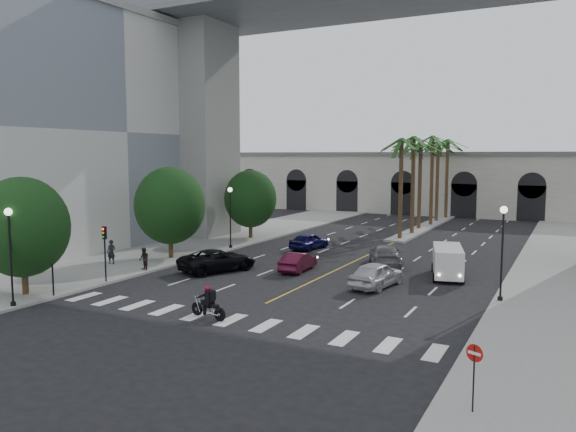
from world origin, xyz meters
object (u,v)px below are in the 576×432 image
at_px(do_not_enter_sign, 474,364).
at_px(lamp_post_left_near, 10,248).
at_px(car_b, 298,262).
at_px(car_d, 385,255).
at_px(pedestrian_a, 111,252).
at_px(car_e, 309,241).
at_px(pedestrian_b, 144,259).
at_px(motorcycle_rider, 209,304).
at_px(car_c, 218,260).
at_px(traffic_signal_near, 52,254).
at_px(lamp_post_right, 502,245).
at_px(lamp_post_left_far, 230,212).
at_px(traffic_signal_far, 105,244).
at_px(car_a, 376,274).
at_px(cargo_van, 448,261).

bearing_deg(do_not_enter_sign, lamp_post_left_near, -162.46).
relative_size(car_b, car_d, 0.75).
xyz_separation_m(car_d, pedestrian_a, (-17.80, -9.25, 0.26)).
relative_size(car_d, car_e, 1.26).
bearing_deg(do_not_enter_sign, pedestrian_b, 174.94).
height_order(motorcycle_rider, car_c, motorcycle_rider).
bearing_deg(car_e, traffic_signal_near, 83.66).
distance_m(car_e, do_not_enter_sign, 31.38).
bearing_deg(car_e, pedestrian_a, 62.40).
bearing_deg(motorcycle_rider, car_e, 113.56).
bearing_deg(lamp_post_right, car_b, 169.33).
distance_m(motorcycle_rider, do_not_enter_sign, 14.29).
bearing_deg(car_d, motorcycle_rider, 56.31).
height_order(traffic_signal_near, car_b, traffic_signal_near).
bearing_deg(do_not_enter_sign, car_b, 151.70).
height_order(car_c, car_e, car_c).
relative_size(lamp_post_left_far, traffic_signal_far, 1.47).
height_order(lamp_post_left_near, pedestrian_a, lamp_post_left_near).
relative_size(traffic_signal_near, motorcycle_rider, 1.59).
bearing_deg(car_e, lamp_post_left_far, 37.03).
distance_m(lamp_post_left_near, motorcycle_rider, 11.08).
relative_size(lamp_post_right, car_e, 1.26).
xyz_separation_m(motorcycle_rider, do_not_enter_sign, (13.39, -4.90, 0.92)).
relative_size(lamp_post_left_near, traffic_signal_near, 1.47).
xyz_separation_m(lamp_post_left_far, traffic_signal_far, (0.10, -14.50, -0.71)).
relative_size(traffic_signal_near, car_a, 0.78).
xyz_separation_m(car_d, do_not_enter_sign, (9.71, -21.84, 0.90)).
relative_size(traffic_signal_near, car_b, 0.91).
height_order(lamp_post_left_far, car_a, lamp_post_left_far).
height_order(lamp_post_left_far, motorcycle_rider, lamp_post_left_far).
bearing_deg(pedestrian_b, lamp_post_left_near, -65.76).
bearing_deg(motorcycle_rider, traffic_signal_far, 174.13).
xyz_separation_m(car_b, pedestrian_a, (-12.97, -4.63, 0.37)).
bearing_deg(car_b, traffic_signal_near, 51.47).
relative_size(lamp_post_left_far, cargo_van, 1.05).
bearing_deg(motorcycle_rider, lamp_post_right, 49.80).
xyz_separation_m(cargo_van, pedestrian_a, (-22.70, -7.24, -0.11)).
height_order(car_a, car_d, car_a).
height_order(car_a, car_b, car_a).
distance_m(car_c, pedestrian_b, 5.06).
height_order(lamp_post_left_near, motorcycle_rider, lamp_post_left_near).
height_order(car_b, do_not_enter_sign, do_not_enter_sign).
xyz_separation_m(lamp_post_right, motorcycle_rider, (-12.50, -9.75, -2.46)).
relative_size(lamp_post_left_far, traffic_signal_near, 1.47).
height_order(lamp_post_left_near, pedestrian_b, lamp_post_left_near).
relative_size(traffic_signal_far, car_b, 0.91).
bearing_deg(lamp_post_left_far, do_not_enter_sign, -43.71).
bearing_deg(lamp_post_left_near, pedestrian_b, 90.56).
height_order(lamp_post_left_near, car_a, lamp_post_left_near).
distance_m(car_d, do_not_enter_sign, 23.92).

